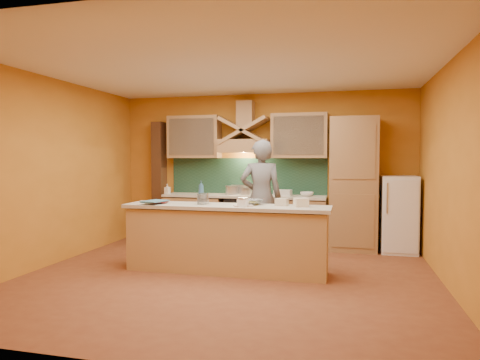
% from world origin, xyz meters
% --- Properties ---
extents(floor, '(5.50, 5.00, 0.01)m').
position_xyz_m(floor, '(0.00, 0.00, 0.00)').
color(floor, brown).
rests_on(floor, ground).
extents(ceiling, '(5.50, 5.00, 0.01)m').
position_xyz_m(ceiling, '(0.00, 0.00, 2.80)').
color(ceiling, white).
rests_on(ceiling, wall_back).
extents(wall_back, '(5.50, 0.02, 2.80)m').
position_xyz_m(wall_back, '(0.00, 2.50, 1.40)').
color(wall_back, orange).
rests_on(wall_back, floor).
extents(wall_front, '(5.50, 0.02, 2.80)m').
position_xyz_m(wall_front, '(0.00, -2.50, 1.40)').
color(wall_front, orange).
rests_on(wall_front, floor).
extents(wall_left, '(0.02, 5.00, 2.80)m').
position_xyz_m(wall_left, '(-2.75, 0.00, 1.40)').
color(wall_left, orange).
rests_on(wall_left, floor).
extents(wall_right, '(0.02, 5.00, 2.80)m').
position_xyz_m(wall_right, '(2.75, 0.00, 1.40)').
color(wall_right, orange).
rests_on(wall_right, floor).
extents(base_cabinet_left, '(1.10, 0.60, 0.86)m').
position_xyz_m(base_cabinet_left, '(-1.25, 2.20, 0.43)').
color(base_cabinet_left, '#A3774A').
rests_on(base_cabinet_left, floor).
extents(base_cabinet_right, '(1.10, 0.60, 0.86)m').
position_xyz_m(base_cabinet_right, '(0.65, 2.20, 0.43)').
color(base_cabinet_right, '#A3774A').
rests_on(base_cabinet_right, floor).
extents(counter_top, '(3.00, 0.62, 0.04)m').
position_xyz_m(counter_top, '(-0.30, 2.20, 0.90)').
color(counter_top, beige).
rests_on(counter_top, base_cabinet_left).
extents(stove, '(0.60, 0.58, 0.90)m').
position_xyz_m(stove, '(-0.30, 2.20, 0.45)').
color(stove, black).
rests_on(stove, floor).
extents(backsplash, '(3.00, 0.03, 0.70)m').
position_xyz_m(backsplash, '(-0.30, 2.48, 1.25)').
color(backsplash, '#183528').
rests_on(backsplash, wall_back).
extents(range_hood, '(0.92, 0.50, 0.24)m').
position_xyz_m(range_hood, '(-0.30, 2.25, 1.82)').
color(range_hood, '#A3774A').
rests_on(range_hood, wall_back).
extents(hood_chimney, '(0.30, 0.30, 0.50)m').
position_xyz_m(hood_chimney, '(-0.30, 2.35, 2.40)').
color(hood_chimney, '#A3774A').
rests_on(hood_chimney, wall_back).
extents(upper_cabinet_left, '(1.00, 0.35, 0.80)m').
position_xyz_m(upper_cabinet_left, '(-1.30, 2.33, 2.00)').
color(upper_cabinet_left, '#A3774A').
rests_on(upper_cabinet_left, wall_back).
extents(upper_cabinet_right, '(1.00, 0.35, 0.80)m').
position_xyz_m(upper_cabinet_right, '(0.70, 2.33, 2.00)').
color(upper_cabinet_right, '#A3774A').
rests_on(upper_cabinet_right, wall_back).
extents(pantry_column, '(0.80, 0.60, 2.30)m').
position_xyz_m(pantry_column, '(1.65, 2.20, 1.15)').
color(pantry_column, '#A3774A').
rests_on(pantry_column, floor).
extents(fridge, '(0.58, 0.60, 1.30)m').
position_xyz_m(fridge, '(2.40, 2.20, 0.65)').
color(fridge, white).
rests_on(fridge, floor).
extents(trim_column_left, '(0.20, 0.30, 2.30)m').
position_xyz_m(trim_column_left, '(-2.05, 2.35, 1.15)').
color(trim_column_left, '#472816').
rests_on(trim_column_left, floor).
extents(island_body, '(2.80, 0.55, 0.88)m').
position_xyz_m(island_body, '(-0.10, 0.30, 0.44)').
color(island_body, tan).
rests_on(island_body, floor).
extents(island_top, '(2.90, 0.62, 0.05)m').
position_xyz_m(island_top, '(-0.10, 0.30, 0.92)').
color(island_top, beige).
rests_on(island_top, island_body).
extents(person, '(0.77, 0.58, 1.90)m').
position_xyz_m(person, '(0.16, 1.51, 0.95)').
color(person, slate).
rests_on(person, floor).
extents(pot_large, '(0.27, 0.27, 0.17)m').
position_xyz_m(pot_large, '(-0.54, 2.23, 0.99)').
color(pot_large, silver).
rests_on(pot_large, stove).
extents(pot_small, '(0.28, 0.28, 0.13)m').
position_xyz_m(pot_small, '(-0.26, 2.22, 0.97)').
color(pot_small, silver).
rests_on(pot_small, stove).
extents(soap_bottle_a, '(0.10, 0.10, 0.19)m').
position_xyz_m(soap_bottle_a, '(-1.75, 2.05, 1.02)').
color(soap_bottle_a, beige).
rests_on(soap_bottle_a, counter_top).
extents(soap_bottle_b, '(0.14, 0.14, 0.26)m').
position_xyz_m(soap_bottle_b, '(-1.07, 2.02, 1.05)').
color(soap_bottle_b, '#346390').
rests_on(soap_bottle_b, counter_top).
extents(bowl_back, '(0.29, 0.29, 0.07)m').
position_xyz_m(bowl_back, '(0.85, 2.24, 0.96)').
color(bowl_back, white).
rests_on(bowl_back, counter_top).
extents(dish_rack, '(0.31, 0.26, 0.11)m').
position_xyz_m(dish_rack, '(0.42, 2.20, 0.97)').
color(dish_rack, white).
rests_on(dish_rack, counter_top).
extents(book_lower, '(0.28, 0.34, 0.03)m').
position_xyz_m(book_lower, '(-1.22, 0.30, 0.96)').
color(book_lower, '#B03F43').
rests_on(book_lower, island_top).
extents(book_upper, '(0.34, 0.41, 0.03)m').
position_xyz_m(book_upper, '(-1.25, 0.22, 0.98)').
color(book_upper, teal).
rests_on(book_upper, island_top).
extents(jar_large, '(0.15, 0.15, 0.15)m').
position_xyz_m(jar_large, '(-0.45, 0.29, 1.02)').
color(jar_large, silver).
rests_on(jar_large, island_top).
extents(jar_small, '(0.12, 0.12, 0.15)m').
position_xyz_m(jar_small, '(-0.44, 0.38, 1.02)').
color(jar_small, white).
rests_on(jar_small, island_top).
extents(kitchen_scale, '(0.14, 0.14, 0.11)m').
position_xyz_m(kitchen_scale, '(0.18, 0.15, 1.00)').
color(kitchen_scale, white).
rests_on(kitchen_scale, island_top).
extents(mixing_bowl, '(0.40, 0.40, 0.08)m').
position_xyz_m(mixing_bowl, '(0.24, 0.42, 0.98)').
color(mixing_bowl, silver).
rests_on(mixing_bowl, island_top).
extents(cloth, '(0.31, 0.27, 0.02)m').
position_xyz_m(cloth, '(0.17, 0.21, 0.95)').
color(cloth, beige).
rests_on(cloth, island_top).
extents(grocery_bag_a, '(0.22, 0.20, 0.12)m').
position_xyz_m(grocery_bag_a, '(0.94, 0.35, 1.00)').
color(grocery_bag_a, beige).
rests_on(grocery_bag_a, island_top).
extents(grocery_bag_b, '(0.18, 0.15, 0.10)m').
position_xyz_m(grocery_bag_b, '(0.67, 0.40, 1.00)').
color(grocery_bag_b, beige).
rests_on(grocery_bag_b, island_top).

